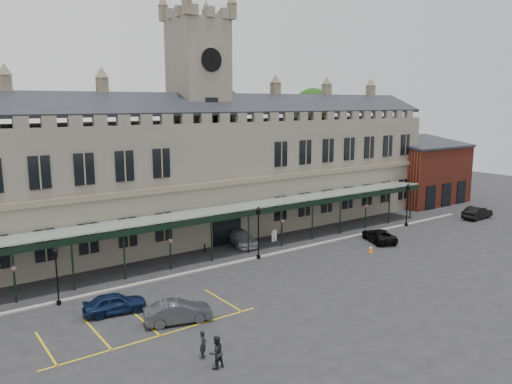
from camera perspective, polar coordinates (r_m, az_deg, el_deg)
ground at (r=41.66m, az=4.91°, el=-9.34°), size 140.00×140.00×0.00m
station_building at (r=52.85m, az=-6.32°, el=2.03°), size 60.00×10.36×17.30m
clock_tower at (r=52.40m, az=-6.51°, el=9.25°), size 5.60×5.60×24.80m
canopy at (r=46.61m, az=-1.06°, el=-4.10°), size 50.00×4.10×4.30m
brick_annex at (r=74.06m, az=18.46°, el=2.09°), size 12.40×8.36×9.23m
kerb at (r=45.71m, az=0.37°, el=-7.44°), size 60.00×0.40×0.12m
parking_markings at (r=33.50m, az=-12.35°, el=-14.57°), size 16.00×6.00×0.01m
tree_behind_mid at (r=64.23m, az=-4.23°, el=9.18°), size 6.00×6.00×16.00m
tree_behind_right at (r=73.92m, az=6.52°, el=9.27°), size 6.00×6.00×16.00m
lamp_post_left at (r=37.39m, az=-21.84°, el=-8.36°), size 0.39×0.39×4.17m
lamp_post_mid at (r=44.68m, az=0.27°, el=-4.10°), size 0.46×0.46×4.85m
lamp_post_right at (r=59.08m, az=16.92°, el=-0.98°), size 0.47×0.47×4.92m
traffic_cone at (r=48.37m, az=12.96°, el=-6.38°), size 0.42×0.42×0.67m
sign_board at (r=50.78m, az=2.10°, el=-5.03°), size 0.69×0.13×1.19m
bollard_left at (r=47.45m, az=-5.87°, el=-6.39°), size 0.15×0.15×0.82m
bollard_right at (r=52.61m, az=2.95°, el=-4.64°), size 0.16×0.16×0.92m
car_left_a at (r=35.37m, az=-15.83°, el=-12.13°), size 4.33×2.35×1.40m
car_left_b at (r=33.15m, az=-8.88°, el=-13.38°), size 4.57×2.61×1.43m
car_taxi at (r=49.61m, az=-1.78°, el=-5.23°), size 2.89×5.25×1.44m
car_van at (r=52.21m, az=13.86°, el=-4.84°), size 3.73×5.06×1.28m
car_right_b at (r=66.16m, az=23.98°, el=-2.16°), size 4.72×1.85×1.53m
person_a at (r=28.79m, az=-6.05°, el=-16.89°), size 0.64×0.71×1.63m
person_b at (r=27.72m, az=-4.57°, el=-17.80°), size 0.95×0.78×1.80m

